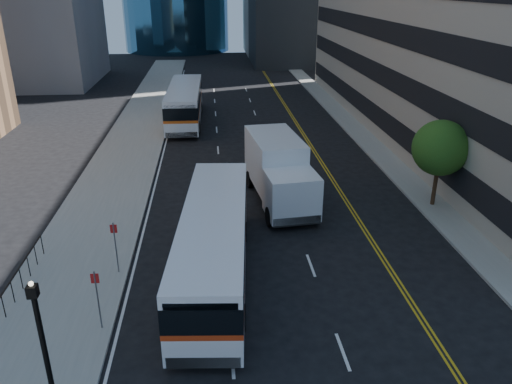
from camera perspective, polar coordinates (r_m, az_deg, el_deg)
ground at (r=22.21m, az=6.01°, el=-11.06°), size 160.00×160.00×0.00m
sidewalk_west at (r=45.23m, az=-13.45°, el=6.47°), size 5.00×90.00×0.15m
sidewalk_east at (r=46.59m, az=11.18°, el=7.13°), size 2.00×90.00×0.15m
street_tree at (r=30.35m, az=20.34°, el=4.73°), size 3.20×3.20×5.10m
lamp_post at (r=16.22m, az=-23.14°, el=-15.69°), size 0.28×0.28×4.56m
bus_front at (r=22.18m, az=-4.77°, el=-5.72°), size 3.74×12.73×3.24m
bus_rear at (r=48.31m, az=-8.12°, el=10.07°), size 3.07×13.22×3.40m
box_truck at (r=29.72m, az=2.64°, el=2.48°), size 3.60×8.25×3.83m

